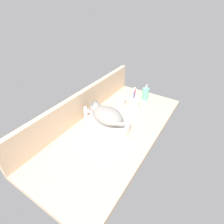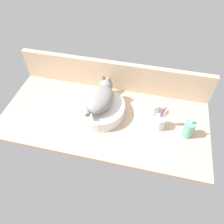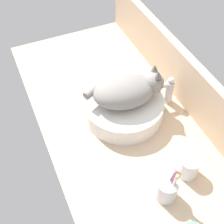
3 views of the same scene
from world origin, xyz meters
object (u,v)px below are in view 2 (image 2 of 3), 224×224
object	(u,v)px
water_glass	(154,108)
toothbrush_cup	(160,122)
soap_dispenser	(189,129)
sink_basin	(100,109)
cat	(100,97)
faucet	(108,86)

from	to	relation	value
water_glass	toothbrush_cup	bearing A→B (deg)	-68.12
soap_dispenser	toothbrush_cup	xyz separation A→B (cm)	(-17.40, 2.41, -0.84)
soap_dispenser	water_glass	bearing A→B (deg)	147.28
sink_basin	toothbrush_cup	size ratio (longest dim) A/B	1.76
cat	soap_dispenser	size ratio (longest dim) A/B	2.12
cat	faucet	distance (cm)	19.66
sink_basin	faucet	world-z (taller)	faucet
sink_basin	water_glass	xyz separation A→B (cm)	(34.86, 9.14, -0.16)
cat	toothbrush_cup	size ratio (longest dim) A/B	1.70
faucet	soap_dispenser	bearing A→B (deg)	-23.97
soap_dispenser	faucet	bearing A→B (deg)	156.03
sink_basin	water_glass	size ratio (longest dim) A/B	3.83
cat	faucet	xyz separation A→B (cm)	(0.73, 18.51, -6.58)
faucet	soap_dispenser	world-z (taller)	soap_dispenser
soap_dispenser	water_glass	xyz separation A→B (cm)	(-22.15, 14.23, -2.05)
cat	faucet	bearing A→B (deg)	87.73
sink_basin	soap_dispenser	bearing A→B (deg)	-5.10
faucet	cat	bearing A→B (deg)	-92.27
cat	sink_basin	bearing A→B (deg)	-94.68
toothbrush_cup	water_glass	size ratio (longest dim) A/B	2.17
cat	soap_dispenser	bearing A→B (deg)	-6.47
soap_dispenser	cat	bearing A→B (deg)	173.53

